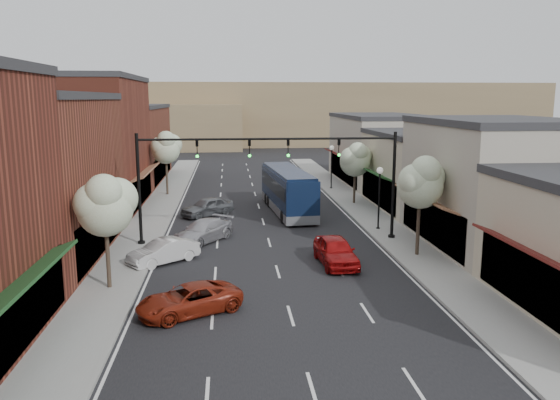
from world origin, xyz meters
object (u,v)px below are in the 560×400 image
object	(u,v)px
tree_left_near	(105,204)
red_hatchback	(336,251)
parked_car_b	(163,251)
lamp_post_near	(379,188)
coach_bus	(288,190)
lamp_post_far	(332,160)
parked_car_d	(207,207)
parked_car_a	(189,300)
parked_car_c	(203,231)
tree_left_far	(166,147)
tree_right_far	(356,159)
tree_right_near	(421,181)
signal_mast_right	(357,170)
signal_mast_left	(178,172)

from	to	relation	value
tree_left_near	red_hatchback	size ratio (longest dim) A/B	1.24
tree_left_near	parked_car_b	size ratio (longest dim) A/B	1.40
lamp_post_near	coach_bus	bearing A→B (deg)	129.23
lamp_post_far	red_hatchback	xyz separation A→B (m)	(-4.50, -25.04, -2.22)
parked_car_b	parked_car_d	distance (m)	12.42
parked_car_a	parked_car_c	xyz separation A→B (m)	(0.09, 11.99, 0.07)
tree_left_far	parked_car_a	distance (m)	29.83
tree_left_near	tree_left_far	size ratio (longest dim) A/B	0.93
tree_right_far	parked_car_d	size ratio (longest dim) A/B	1.26
tree_right_far	red_hatchback	distance (m)	18.00
lamp_post_far	tree_right_far	bearing A→B (deg)	-86.12
tree_left_near	tree_left_far	distance (m)	26.00
tree_right_near	lamp_post_far	size ratio (longest dim) A/B	1.34
parked_car_c	coach_bus	bearing A→B (deg)	89.31
parked_car_a	parked_car_b	size ratio (longest dim) A/B	1.10
signal_mast_right	lamp_post_near	distance (m)	3.69
tree_right_far	tree_left_near	bearing A→B (deg)	-129.69
lamp_post_near	parked_car_b	world-z (taller)	lamp_post_near
red_hatchback	parked_car_d	world-z (taller)	red_hatchback
tree_right_far	tree_left_far	size ratio (longest dim) A/B	0.89
parked_car_d	tree_left_far	bearing A→B (deg)	165.40
tree_left_near	parked_car_d	size ratio (longest dim) A/B	1.32
tree_left_near	signal_mast_right	bearing A→B (deg)	30.14
parked_car_b	tree_right_near	bearing A→B (deg)	50.32
lamp_post_near	tree_left_near	bearing A→B (deg)	-146.67
red_hatchback	parked_car_d	distance (m)	15.39
tree_left_far	tree_left_near	bearing A→B (deg)	-90.00
lamp_post_far	coach_bus	bearing A→B (deg)	-117.71
signal_mast_right	parked_car_c	world-z (taller)	signal_mast_right
parked_car_a	tree_left_near	bearing A→B (deg)	-157.34
parked_car_c	lamp_post_near	bearing A→B (deg)	44.45
signal_mast_left	lamp_post_near	bearing A→B (deg)	10.56
parked_car_b	parked_car_d	world-z (taller)	parked_car_d
parked_car_c	tree_right_far	bearing A→B (deg)	77.66
tree_left_far	parked_car_a	size ratio (longest dim) A/B	1.36
parked_car_a	parked_car_b	distance (m)	7.73
tree_left_far	parked_car_d	distance (m)	11.06
signal_mast_right	tree_left_far	world-z (taller)	signal_mast_right
tree_right_far	tree_left_near	world-z (taller)	tree_left_near
parked_car_a	parked_car_b	bearing A→B (deg)	166.71
parked_car_a	red_hatchback	bearing A→B (deg)	102.19
signal_mast_right	coach_bus	world-z (taller)	signal_mast_right
tree_right_far	tree_left_near	size ratio (longest dim) A/B	0.95
tree_right_far	parked_car_b	xyz separation A→B (m)	(-14.55, -15.80, -3.32)
tree_right_far	lamp_post_far	bearing A→B (deg)	93.88
tree_left_far	parked_car_b	size ratio (longest dim) A/B	1.50
signal_mast_left	lamp_post_near	world-z (taller)	signal_mast_left
lamp_post_near	parked_car_a	size ratio (longest dim) A/B	0.99
signal_mast_right	tree_left_far	xyz separation A→B (m)	(-13.87, 17.95, -0.02)
tree_right_far	tree_left_far	world-z (taller)	tree_left_far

